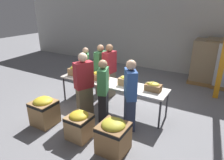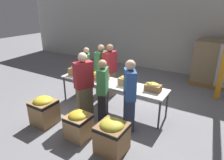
% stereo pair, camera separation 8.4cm
% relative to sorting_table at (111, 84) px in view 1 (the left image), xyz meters
% --- Properties ---
extents(ground_plane, '(30.00, 30.00, 0.00)m').
position_rel_sorting_table_xyz_m(ground_plane, '(0.00, 0.00, -0.77)').
color(ground_plane, gray).
extents(wall_back, '(16.00, 0.08, 4.00)m').
position_rel_sorting_table_xyz_m(wall_back, '(0.00, 4.33, 1.23)').
color(wall_back, '#B7B7B2').
rests_on(wall_back, ground_plane).
extents(sorting_table, '(3.23, 0.74, 0.82)m').
position_rel_sorting_table_xyz_m(sorting_table, '(0.00, 0.00, 0.00)').
color(sorting_table, beige).
rests_on(sorting_table, ground_plane).
extents(banana_box_0, '(0.48, 0.29, 0.29)m').
position_rel_sorting_table_xyz_m(banana_box_0, '(-1.25, -0.02, 0.20)').
color(banana_box_0, tan).
rests_on(banana_box_0, sorting_table).
extents(banana_box_1, '(0.49, 0.30, 0.24)m').
position_rel_sorting_table_xyz_m(banana_box_1, '(-0.40, 0.01, 0.17)').
color(banana_box_1, '#A37A4C').
rests_on(banana_box_1, sorting_table).
extents(banana_box_2, '(0.42, 0.29, 0.27)m').
position_rel_sorting_table_xyz_m(banana_box_2, '(0.47, 0.05, 0.18)').
color(banana_box_2, tan).
rests_on(banana_box_2, sorting_table).
extents(banana_box_3, '(0.40, 0.28, 0.24)m').
position_rel_sorting_table_xyz_m(banana_box_3, '(1.22, 0.06, 0.16)').
color(banana_box_3, olive).
rests_on(banana_box_3, sorting_table).
extents(volunteer_0, '(0.28, 0.49, 1.75)m').
position_rel_sorting_table_xyz_m(volunteer_0, '(-0.46, 0.67, 0.10)').
color(volunteer_0, '#6B604C').
rests_on(volunteer_0, ground_plane).
extents(volunteer_1, '(0.26, 0.47, 1.69)m').
position_rel_sorting_table_xyz_m(volunteer_1, '(-0.86, 0.77, 0.07)').
color(volunteer_1, '#6B604C').
rests_on(volunteer_1, ground_plane).
extents(volunteer_2, '(0.42, 0.45, 1.55)m').
position_rel_sorting_table_xyz_m(volunteer_2, '(-1.41, 0.68, 0.00)').
color(volunteer_2, '#6B604C').
rests_on(volunteer_2, ground_plane).
extents(volunteer_3, '(0.37, 0.49, 1.65)m').
position_rel_sorting_table_xyz_m(volunteer_3, '(0.14, -0.64, 0.05)').
color(volunteer_3, black).
rests_on(volunteer_3, ground_plane).
extents(volunteer_4, '(0.46, 0.52, 1.76)m').
position_rel_sorting_table_xyz_m(volunteer_4, '(0.90, -0.65, 0.11)').
color(volunteer_4, '#2D3856').
rests_on(volunteer_4, ground_plane).
extents(volunteer_5, '(0.42, 0.53, 1.78)m').
position_rel_sorting_table_xyz_m(volunteer_5, '(-0.39, -0.74, 0.12)').
color(volunteer_5, '#6B604C').
rests_on(volunteer_5, ground_plane).
extents(donation_bin_0, '(0.57, 0.57, 0.73)m').
position_rel_sorting_table_xyz_m(donation_bin_0, '(-1.05, -1.57, -0.38)').
color(donation_bin_0, '#A37A4C').
rests_on(donation_bin_0, ground_plane).
extents(donation_bin_1, '(0.51, 0.51, 0.66)m').
position_rel_sorting_table_xyz_m(donation_bin_1, '(0.09, -1.57, -0.41)').
color(donation_bin_1, tan).
rests_on(donation_bin_1, ground_plane).
extents(donation_bin_2, '(0.59, 0.59, 0.74)m').
position_rel_sorting_table_xyz_m(donation_bin_2, '(0.98, -1.57, -0.37)').
color(donation_bin_2, olive).
rests_on(donation_bin_2, ground_plane).
extents(pallet_stack_0, '(1.02, 1.02, 1.66)m').
position_rel_sorting_table_xyz_m(pallet_stack_0, '(2.05, 3.64, 0.05)').
color(pallet_stack_0, olive).
rests_on(pallet_stack_0, ground_plane).
extents(pallet_stack_2, '(0.98, 0.98, 1.71)m').
position_rel_sorting_table_xyz_m(pallet_stack_2, '(2.42, 3.72, 0.08)').
color(pallet_stack_2, olive).
rests_on(pallet_stack_2, ground_plane).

